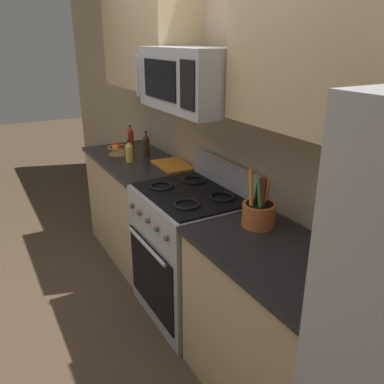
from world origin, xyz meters
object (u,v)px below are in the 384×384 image
(utensil_crock, at_px, (259,213))
(bottle_oil, at_px, (129,152))
(microwave, at_px, (195,79))
(fruit_basket, at_px, (118,149))
(range_oven, at_px, (191,252))
(prep_bowl, at_px, (346,279))
(cutting_board, at_px, (173,165))
(bottle_hot_sauce, at_px, (131,136))
(bottle_soy, at_px, (146,145))

(utensil_crock, relative_size, bottle_oil, 1.74)
(microwave, height_order, fruit_basket, microwave)
(microwave, height_order, utensil_crock, microwave)
(range_oven, xyz_separation_m, fruit_basket, (-1.19, -0.08, 0.48))
(fruit_basket, bearing_deg, prep_bowl, 3.27)
(cutting_board, distance_m, bottle_hot_sauce, 0.85)
(bottle_oil, xyz_separation_m, prep_bowl, (2.13, 0.14, -0.05))
(fruit_basket, bearing_deg, bottle_oil, -0.18)
(utensil_crock, bearing_deg, bottle_oil, -173.19)
(cutting_board, xyz_separation_m, bottle_hot_sauce, (-0.84, -0.03, 0.07))
(microwave, height_order, prep_bowl, microwave)
(microwave, bearing_deg, cutting_board, 166.28)
(microwave, distance_m, bottle_soy, 1.18)
(range_oven, bearing_deg, bottle_hot_sauce, 174.25)
(range_oven, distance_m, cutting_board, 0.78)
(utensil_crock, distance_m, bottle_hot_sauce, 2.05)
(bottle_oil, xyz_separation_m, bottle_soy, (-0.09, 0.19, 0.02))
(bottle_soy, bearing_deg, cutting_board, 10.79)
(bottle_hot_sauce, bearing_deg, utensil_crock, -1.46)
(bottle_hot_sauce, bearing_deg, bottle_soy, -4.67)
(range_oven, relative_size, fruit_basket, 5.70)
(fruit_basket, distance_m, bottle_hot_sauce, 0.36)
(range_oven, distance_m, prep_bowl, 1.31)
(bottle_soy, relative_size, prep_bowl, 1.35)
(microwave, height_order, cutting_board, microwave)
(fruit_basket, xyz_separation_m, bottle_soy, (0.20, 0.19, 0.06))
(range_oven, distance_m, bottle_oil, 1.04)
(utensil_crock, relative_size, bottle_soy, 1.49)
(microwave, xyz_separation_m, bottle_oil, (-0.90, -0.11, -0.65))
(microwave, bearing_deg, bottle_hot_sauce, 175.28)
(microwave, bearing_deg, range_oven, -89.97)
(bottle_oil, bearing_deg, range_oven, 5.25)
(bottle_soy, bearing_deg, bottle_hot_sauce, 175.33)
(range_oven, relative_size, prep_bowl, 6.71)
(range_oven, xyz_separation_m, bottle_hot_sauce, (-1.46, 0.15, 0.52))
(utensil_crock, xyz_separation_m, bottle_oil, (-1.49, -0.18, 0.01))
(fruit_basket, height_order, bottle_soy, bottle_soy)
(fruit_basket, distance_m, cutting_board, 0.62)
(utensil_crock, bearing_deg, bottle_soy, 179.52)
(range_oven, xyz_separation_m, bottle_oil, (-0.90, -0.08, 0.52))
(range_oven, relative_size, microwave, 1.42)
(fruit_basket, height_order, bottle_oil, bottle_oil)
(cutting_board, xyz_separation_m, prep_bowl, (1.85, -0.12, 0.02))
(bottle_oil, height_order, bottle_soy, bottle_soy)
(prep_bowl, bearing_deg, utensil_crock, 176.49)
(range_oven, xyz_separation_m, bottle_soy, (-0.99, 0.11, 0.54))
(range_oven, distance_m, bottle_hot_sauce, 1.56)
(range_oven, bearing_deg, bottle_oil, -174.75)
(microwave, xyz_separation_m, fruit_basket, (-1.19, -0.11, -0.70))
(utensil_crock, relative_size, bottle_hot_sauce, 1.81)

